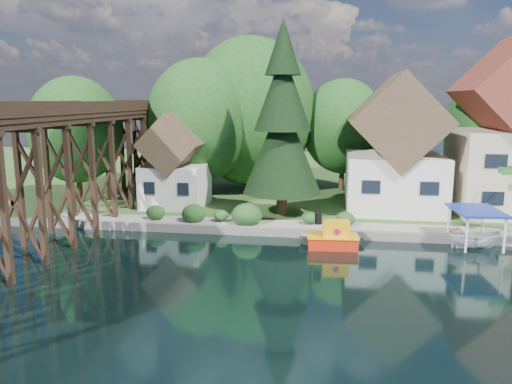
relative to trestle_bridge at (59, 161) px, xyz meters
The scene contains 14 objects.
ground 17.64m from the trestle_bridge, 17.91° to the right, with size 140.00×140.00×0.00m, color black.
bank 33.36m from the trestle_bridge, 60.97° to the left, with size 140.00×52.00×0.50m, color #305120.
seawall 20.82m from the trestle_bridge, ahead, with size 60.00×0.40×0.62m, color slate.
promenade 22.90m from the trestle_bridge, 10.63° to the left, with size 50.00×2.60×0.06m, color gray.
trestle_bridge is the anchor object (origin of this frame).
house_left 25.42m from the trestle_bridge, 25.21° to the left, with size 7.64×8.64×11.02m.
house_center 33.96m from the trestle_bridge, 19.49° to the left, with size 8.65×9.18×13.89m.
shed 10.69m from the trestle_bridge, 61.81° to the left, with size 5.09×5.40×7.85m.
bg_trees 23.48m from the trestle_bridge, 43.41° to the left, with size 49.90×13.30×10.57m.
shrubs 12.79m from the trestle_bridge, 19.72° to the left, with size 15.76×2.47×1.70m.
conifer 16.04m from the trestle_bridge, 26.65° to the left, with size 5.99×5.99×14.75m.
tugboat 18.77m from the trestle_bridge, ahead, with size 3.33×1.97×2.34m.
boat_white_a 18.84m from the trestle_bridge, ahead, with size 3.09×4.33×0.90m, color white.
boat_canopy 27.49m from the trestle_bridge, ahead, with size 3.31×4.20×2.57m.
Camera 1 is at (1.85, -25.49, 9.48)m, focal length 35.00 mm.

